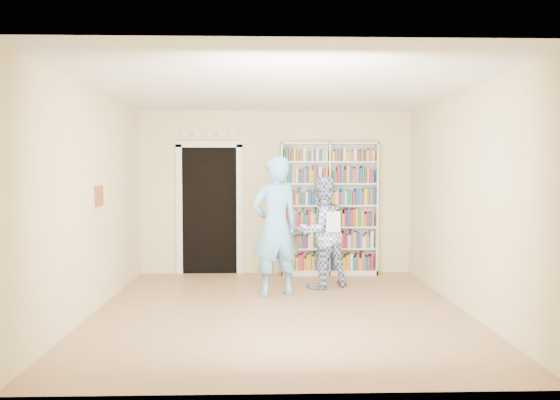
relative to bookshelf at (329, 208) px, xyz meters
name	(u,v)px	position (x,y,z in m)	size (l,w,h in m)	color
floor	(280,311)	(-0.87, -2.34, -1.10)	(5.00, 5.00, 0.00)	#987249
ceiling	(280,88)	(-0.87, -2.34, 1.60)	(5.00, 5.00, 0.00)	white
wall_back	(276,193)	(-0.87, 0.16, 0.25)	(4.50, 4.50, 0.00)	beige
wall_left	(93,201)	(-3.12, -2.34, 0.25)	(5.00, 5.00, 0.00)	beige
wall_right	(464,200)	(1.38, -2.34, 0.25)	(5.00, 5.00, 0.00)	beige
bookshelf	(329,208)	(0.00, 0.00, 0.00)	(1.58, 0.30, 2.17)	white
doorway	(210,203)	(-1.97, 0.13, 0.08)	(1.10, 0.08, 2.43)	black
wall_art	(99,196)	(-3.10, -2.14, 0.30)	(0.03, 0.25, 0.25)	brown
man_blue	(275,226)	(-0.92, -1.54, -0.14)	(0.70, 0.46, 1.91)	#65A9E1
man_plaid	(322,232)	(-0.22, -1.02, -0.28)	(0.79, 0.62, 1.63)	#3455A0
paper_sheet	(333,222)	(-0.09, -1.28, -0.11)	(0.21, 0.01, 0.29)	white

